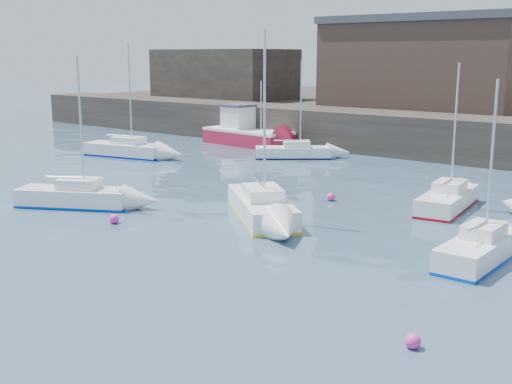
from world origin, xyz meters
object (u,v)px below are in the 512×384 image
Objects in this scene: sailboat_e at (126,149)px; buoy_mid at (412,348)px; buoy_near at (114,223)px; sailboat_b at (261,206)px; sailboat_h at (293,152)px; buoy_far at (331,201)px; fishing_boat at (246,132)px; sailboat_a at (75,196)px; sailboat_f at (448,199)px; sailboat_c at (480,249)px.

sailboat_e reaches higher than buoy_mid.
sailboat_b is at bearing 47.12° from buoy_near.
sailboat_h reaches higher than buoy_mid.
sailboat_e is 33.99m from buoy_mid.
buoy_far reaches higher than buoy_mid.
buoy_far is at bearing -46.89° from sailboat_h.
fishing_boat is 1.01× the size of sailboat_e.
sailboat_a reaches higher than sailboat_f.
sailboat_a is at bearing -143.38° from sailboat_f.
buoy_near is at bearing -131.85° from sailboat_f.
sailboat_c is 15.24m from buoy_near.
sailboat_a is 18.90m from sailboat_c.
sailboat_e is 12.18m from sailboat_h.
sailboat_b reaches higher than sailboat_h.
sailboat_f reaches higher than buoy_near.
buoy_mid is (19.64, -4.18, -0.51)m from sailboat_a.
sailboat_h is at bearing 102.32° from buoy_near.
sailboat_h is at bearing 133.11° from buoy_far.
fishing_boat is at bearing 144.57° from sailboat_c.
buoy_far is at bearing 82.70° from sailboat_b.
buoy_far is at bearing 62.36° from buoy_near.
sailboat_b is 1.03× the size of sailboat_e.
sailboat_h is at bearing 151.11° from sailboat_f.
fishing_boat is 18.73× the size of buoy_far.
sailboat_f is at bearing 48.90° from sailboat_b.
sailboat_a is at bearing -155.31° from sailboat_b.
sailboat_a is 12.71m from buoy_far.
sailboat_f reaches higher than sailboat_h.
buoy_far is at bearing -160.23° from sailboat_f.
buoy_far is (5.10, 9.75, 0.00)m from buoy_near.
sailboat_a is at bearing -168.55° from sailboat_c.
sailboat_a is 20.09m from buoy_mid.
sailboat_h is 20.29m from buoy_near.
sailboat_b is 6.59m from buoy_near.
buoy_far is (19.41, -3.09, -0.53)m from sailboat_e.
sailboat_e is at bearing 164.16° from sailboat_c.
fishing_boat is at bearing 141.05° from buoy_far.
sailboat_b is 10.03m from sailboat_c.
sailboat_b is at bearing 144.06° from buoy_mid.
buoy_far is at bearing 151.58° from sailboat_c.
buoy_far is (0.63, 4.93, -0.54)m from sailboat_b.
buoy_mid is at bearing -35.94° from sailboat_b.
buoy_near is at bearing 168.19° from buoy_mid.
sailboat_b is at bearing -59.61° from sailboat_h.
sailboat_a is (7.38, -22.17, -0.51)m from fishing_boat.
sailboat_a is at bearing 167.23° from buoy_near.
sailboat_e reaches higher than buoy_near.
sailboat_e is at bearing 177.30° from sailboat_f.
sailboat_f is at bearing 120.03° from sailboat_c.
buoy_mid is (27.02, -26.35, -1.02)m from fishing_boat.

